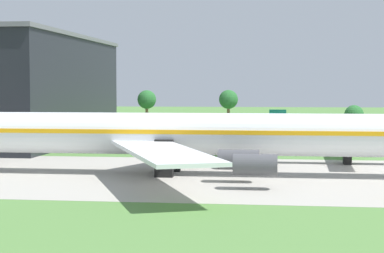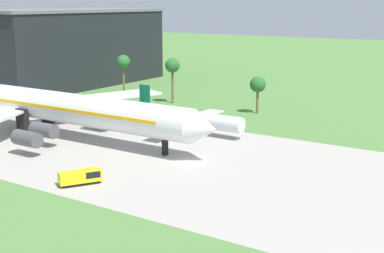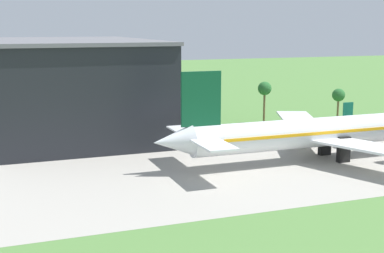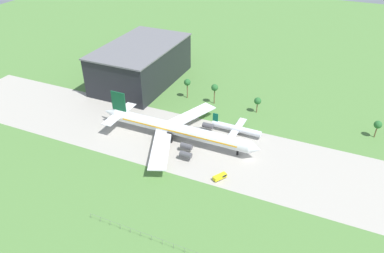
{
  "view_description": "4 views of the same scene",
  "coord_description": "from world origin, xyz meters",
  "px_view_note": "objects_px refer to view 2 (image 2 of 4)",
  "views": [
    {
      "loc": [
        -20.82,
        -91.54,
        12.0
      ],
      "look_at": [
        -32.78,
        0.78,
        6.52
      ],
      "focal_mm": 65.0,
      "sensor_mm": 36.0,
      "label": 1
    },
    {
      "loc": [
        44.69,
        -67.5,
        24.51
      ],
      "look_at": [
        0.21,
        0.78,
        5.52
      ],
      "focal_mm": 50.0,
      "sensor_mm": 36.0,
      "label": 2
    },
    {
      "loc": [
        -97.72,
        -85.19,
        25.66
      ],
      "look_at": [
        -65.77,
        0.78,
        8.34
      ],
      "focal_mm": 50.0,
      "sensor_mm": 36.0,
      "label": 3
    },
    {
      "loc": [
        29.88,
        -125.46,
        96.52
      ],
      "look_at": [
        -28.35,
        5.0,
        6.0
      ],
      "focal_mm": 35.0,
      "sensor_mm": 36.0,
      "label": 4
    }
  ],
  "objects_px": {
    "regional_aircraft": "(188,118)",
    "baggage_tug": "(82,177)",
    "jet_airliner": "(42,105)",
    "terminal_building": "(57,47)"
  },
  "relations": [
    {
      "from": "jet_airliner",
      "to": "baggage_tug",
      "type": "height_order",
      "value": "jet_airliner"
    },
    {
      "from": "regional_aircraft",
      "to": "jet_airliner",
      "type": "bearing_deg",
      "value": -146.09
    },
    {
      "from": "baggage_tug",
      "to": "terminal_building",
      "type": "xyz_separation_m",
      "value": [
        -73.45,
        64.91,
        10.16
      ]
    },
    {
      "from": "baggage_tug",
      "to": "terminal_building",
      "type": "bearing_deg",
      "value": 138.53
    },
    {
      "from": "jet_airliner",
      "to": "terminal_building",
      "type": "height_order",
      "value": "terminal_building"
    },
    {
      "from": "jet_airliner",
      "to": "baggage_tug",
      "type": "distance_m",
      "value": 33.33
    },
    {
      "from": "regional_aircraft",
      "to": "baggage_tug",
      "type": "xyz_separation_m",
      "value": [
        4.64,
        -33.42,
        -1.66
      ]
    },
    {
      "from": "jet_airliner",
      "to": "terminal_building",
      "type": "bearing_deg",
      "value": 134.14
    },
    {
      "from": "regional_aircraft",
      "to": "terminal_building",
      "type": "bearing_deg",
      "value": 155.41
    },
    {
      "from": "terminal_building",
      "to": "jet_airliner",
      "type": "bearing_deg",
      "value": -45.86
    }
  ]
}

